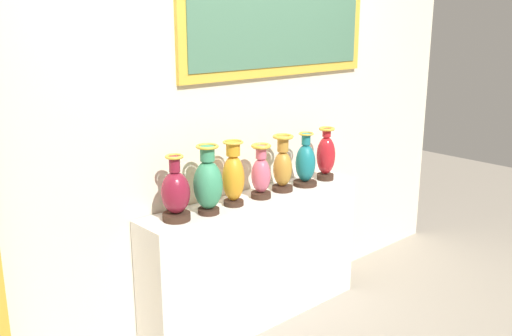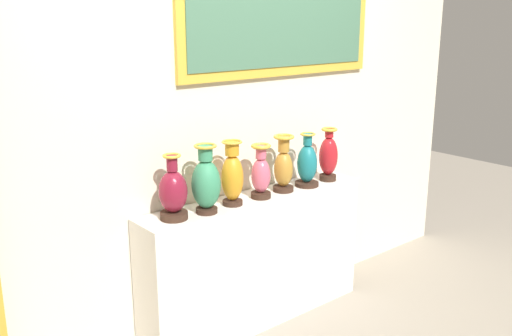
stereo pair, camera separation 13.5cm
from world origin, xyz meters
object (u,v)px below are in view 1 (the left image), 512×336
object	(u,v)px
vase_teal	(305,164)
vase_amber	(233,176)
vase_rose	(261,174)
vase_jade	(208,183)
vase_crimson	(326,156)
vase_ochre	(283,166)
vase_burgundy	(176,194)

from	to	relation	value
vase_teal	vase_amber	bearing A→B (deg)	179.42
vase_rose	vase_jade	bearing A→B (deg)	-178.38
vase_crimson	vase_rose	bearing A→B (deg)	-179.88
vase_ochre	vase_jade	bearing A→B (deg)	-177.60
vase_amber	vase_rose	world-z (taller)	vase_amber
vase_amber	vase_ochre	bearing A→B (deg)	1.17
vase_jade	vase_ochre	distance (m)	0.63
vase_amber	vase_rose	bearing A→B (deg)	-1.47
vase_amber	vase_burgundy	bearing A→B (deg)	177.89
vase_amber	vase_teal	xyz separation A→B (m)	(0.62, -0.01, -0.03)
vase_amber	vase_crimson	world-z (taller)	vase_amber
vase_burgundy	vase_ochre	bearing A→B (deg)	-0.44
vase_burgundy	vase_crimson	distance (m)	1.23
vase_rose	vase_ochre	distance (m)	0.20
vase_ochre	vase_teal	xyz separation A→B (m)	(0.20, -0.01, -0.02)
vase_burgundy	vase_rose	distance (m)	0.62
vase_jade	vase_crimson	bearing A→B (deg)	0.73
vase_ochre	vase_teal	bearing A→B (deg)	-4.28
vase_amber	vase_rose	distance (m)	0.22
vase_jade	vase_teal	bearing A→B (deg)	0.78
vase_jade	vase_teal	world-z (taller)	vase_jade
vase_burgundy	vase_teal	world-z (taller)	vase_burgundy
vase_teal	vase_ochre	bearing A→B (deg)	175.72
vase_burgundy	vase_rose	bearing A→B (deg)	-1.89
vase_rose	vase_teal	xyz separation A→B (m)	(0.40, -0.00, -0.01)
vase_jade	vase_amber	xyz separation A→B (m)	(0.20, 0.02, -0.00)
vase_jade	vase_teal	size ratio (longest dim) A/B	1.13
vase_amber	vase_crimson	xyz separation A→B (m)	(0.83, -0.00, -0.01)
vase_jade	vase_crimson	world-z (taller)	vase_jade
vase_rose	vase_crimson	world-z (taller)	vase_crimson
vase_crimson	vase_amber	bearing A→B (deg)	179.70
vase_burgundy	vase_jade	distance (m)	0.21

